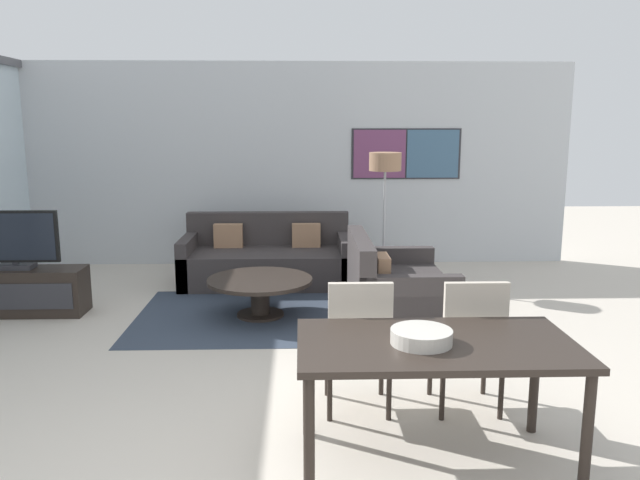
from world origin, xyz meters
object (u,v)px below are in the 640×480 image
television (14,241)px  dining_chair_centre (470,340)px  tv_console (18,291)px  sofa_main (267,261)px  sofa_side (391,291)px  floor_lamp (385,170)px  fruit_bowl (421,336)px  dining_chair_left (358,340)px  coffee_table (260,288)px  dining_table (436,355)px

television → dining_chair_centre: (4.11, -2.38, -0.26)m
tv_console → television: (0.00, 0.00, 0.54)m
sofa_main → sofa_side: (1.35, -1.48, -0.00)m
floor_lamp → fruit_bowl: bearing=-94.7°
dining_chair_left → dining_chair_centre: 0.76m
television → coffee_table: 2.58m
dining_table → dining_chair_left: dining_chair_left is taller
fruit_bowl → floor_lamp: bearing=85.3°
sofa_side → dining_chair_left: (-0.54, -2.15, 0.25)m
television → dining_table: bearing=-39.3°
dining_table → dining_chair_centre: 0.78m
sofa_main → fruit_bowl: bearing=-75.8°
dining_table → dining_chair_left: size_ratio=1.65×
dining_table → television: bearing=140.7°
sofa_side → dining_chair_centre: bearing=-174.2°
television → floor_lamp: (3.98, 1.13, 0.63)m
sofa_side → coffee_table: sofa_side is taller
dining_chair_left → floor_lamp: 3.67m
sofa_side → floor_lamp: (0.10, 1.35, 1.14)m
tv_console → dining_chair_centre: bearing=-30.1°
coffee_table → television: bearing=176.6°
tv_console → sofa_main: 2.83m
dining_table → tv_console: bearing=140.7°
television → coffee_table: bearing=-3.4°
tv_console → television: 0.54m
fruit_bowl → floor_lamp: size_ratio=0.21×
sofa_side → dining_table: (-0.16, -2.83, 0.41)m
sofa_side → coffee_table: (-1.35, 0.07, 0.03)m
dining_table → coffee_table: bearing=112.4°
tv_console → floor_lamp: bearing=15.9°
sofa_main → fruit_bowl: (1.10, -4.35, 0.53)m
television → floor_lamp: floor_lamp is taller
sofa_main → coffee_table: size_ratio=1.91×
dining_chair_centre → fruit_bowl: (-0.47, -0.70, 0.28)m
sofa_main → sofa_side: same height
coffee_table → fruit_bowl: size_ratio=3.13×
television → fruit_bowl: (3.63, -3.09, 0.03)m
tv_console → sofa_main: bearing=26.5°
television → fruit_bowl: television is taller
television → fruit_bowl: 4.77m
sofa_main → dining_chair_centre: size_ratio=2.16×
coffee_table → dining_table: dining_table is taller
coffee_table → dining_chair_centre: dining_chair_centre is taller
television → dining_chair_left: television is taller
tv_console → floor_lamp: 4.30m
tv_console → dining_chair_centre: size_ratio=1.43×
sofa_side → floor_lamp: 1.77m
tv_console → sofa_main: (2.53, 1.27, 0.03)m
television → floor_lamp: 4.19m
dining_chair_centre → television: bearing=149.9°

